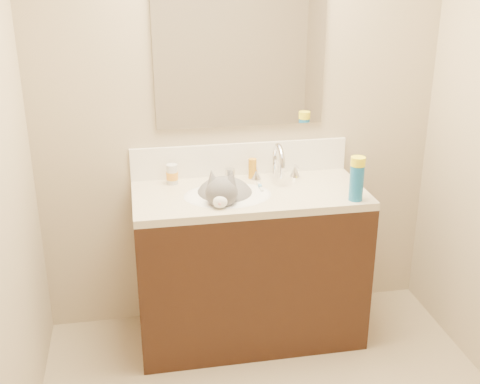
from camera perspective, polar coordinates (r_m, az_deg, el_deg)
name	(u,v)px	position (r m, az deg, el deg)	size (l,w,h in m)	color
room_shell	(309,120)	(2.01, 6.57, 6.76)	(2.24, 2.54, 2.52)	tan
vanity_cabinet	(249,268)	(3.29, 0.87, -7.25)	(1.20, 0.55, 0.82)	black
counter_slab	(250,195)	(3.11, 0.92, -0.28)	(1.20, 0.55, 0.04)	beige
basin	(228,208)	(3.08, -1.17, -1.50)	(0.45, 0.36, 0.14)	white
faucet	(278,165)	(3.24, 3.58, 2.56)	(0.28, 0.20, 0.21)	silver
cat	(225,198)	(3.08, -1.47, -0.61)	(0.38, 0.46, 0.33)	#565356
backsplash	(240,159)	(3.31, 0.03, 3.14)	(1.20, 0.02, 0.18)	white
mirror	(240,50)	(3.18, 0.03, 13.29)	(0.90, 0.02, 0.80)	white
pill_bottle	(172,174)	(3.21, -6.45, 1.69)	(0.06, 0.06, 0.11)	silver
pill_label	(172,176)	(3.21, -6.45, 1.56)	(0.06, 0.06, 0.04)	orange
silver_jar	(230,174)	(3.26, -0.96, 1.70)	(0.05, 0.05, 0.06)	#B7B7BC
amber_bottle	(252,169)	(3.27, 1.19, 2.23)	(0.04, 0.04, 0.11)	#C48217
toothbrush	(260,187)	(3.15, 1.92, 0.52)	(0.01, 0.13, 0.01)	silver
toothbrush_head	(260,186)	(3.15, 1.92, 0.57)	(0.02, 0.03, 0.02)	#64A3D4
spray_can	(357,182)	(3.01, 10.99, 0.94)	(0.07, 0.07, 0.19)	#1768A7
spray_cap	(358,161)	(2.98, 11.13, 2.87)	(0.07, 0.07, 0.04)	yellow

